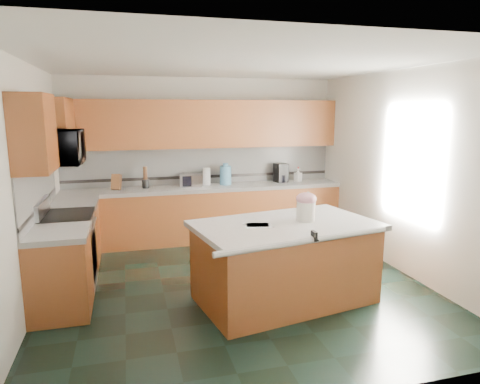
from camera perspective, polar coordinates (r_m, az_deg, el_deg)
name	(u,v)px	position (r m, az deg, el deg)	size (l,w,h in m)	color
floor	(236,285)	(5.51, -0.58, -12.26)	(4.60, 4.60, 0.00)	black
ceiling	(235,63)	(5.10, -0.64, 16.88)	(4.60, 4.60, 0.00)	white
wall_back	(202,158)	(7.39, -5.09, 4.48)	(4.60, 0.04, 2.70)	white
wall_front	(319,231)	(2.99, 10.52, -5.13)	(4.60, 0.04, 2.70)	white
wall_left	(24,188)	(5.09, -26.80, 0.47)	(0.04, 4.60, 2.70)	white
wall_right	(403,172)	(6.13, 20.92, 2.50)	(0.04, 4.60, 2.70)	white
back_base_cab	(206,215)	(7.24, -4.53, -3.04)	(4.60, 0.60, 0.86)	#51210A
back_countertop	(206,188)	(7.14, -4.59, 0.54)	(4.60, 0.64, 0.06)	white
back_upper_cab	(203,124)	(7.16, -4.91, 9.02)	(4.60, 0.33, 0.78)	#51210A
back_backsplash	(202,165)	(7.37, -5.04, 3.57)	(4.60, 0.02, 0.63)	silver
back_accent_band	(203,177)	(7.39, -5.00, 2.06)	(4.60, 0.01, 0.05)	black
left_base_cab_rear	(76,235)	(6.48, -21.06, -5.41)	(0.60, 0.82, 0.86)	#51210A
left_counter_rear	(73,203)	(6.38, -21.34, -1.43)	(0.64, 0.82, 0.06)	white
left_base_cab_front	(60,275)	(5.04, -22.83, -10.17)	(0.60, 0.72, 0.86)	#51210A
left_counter_front	(57,234)	(4.90, -23.23, -5.13)	(0.64, 0.72, 0.06)	white
left_backsplash	(38,189)	(5.64, -25.28, 0.31)	(0.02, 2.30, 0.63)	silver
left_accent_band	(40,205)	(5.67, -25.06, -1.62)	(0.01, 2.30, 0.05)	black
left_upper_cab_rear	(58,127)	(6.40, -23.08, 7.99)	(0.33, 1.09, 0.78)	#51210A
left_upper_cab_front	(34,133)	(4.76, -25.79, 7.08)	(0.33, 0.72, 0.78)	#51210A
range_body	(69,252)	(5.73, -21.87, -7.47)	(0.60, 0.76, 0.88)	#B7B7BC
range_oven_door	(94,253)	(5.71, -18.93, -7.75)	(0.02, 0.68, 0.55)	black
range_cooktop	(66,216)	(5.61, -22.20, -3.00)	(0.62, 0.78, 0.04)	black
range_handle	(94,224)	(5.60, -18.86, -4.05)	(0.02, 0.02, 0.66)	#B7B7BC
range_backguard	(42,208)	(5.62, -24.91, -1.92)	(0.06, 0.76, 0.18)	#B7B7BC
microwave	(60,148)	(5.48, -22.82, 5.49)	(0.73, 0.50, 0.41)	#B7B7BC
island_base	(285,264)	(4.99, 5.98, -9.57)	(1.91, 1.09, 0.86)	#51210A
island_top	(286,225)	(4.84, 6.09, -4.46)	(2.01, 1.19, 0.06)	white
island_bullnose	(307,241)	(4.32, 8.93, -6.45)	(0.06, 0.06, 2.01)	white
treat_jar	(306,211)	(4.94, 8.78, -2.55)	(0.21, 0.21, 0.22)	white
treat_jar_lid	(306,199)	(4.91, 8.83, -0.89)	(0.23, 0.23, 0.14)	#CC8593
treat_jar_knob	(306,194)	(4.90, 8.84, -0.32)	(0.03, 0.03, 0.08)	tan
treat_jar_knob_end_l	(303,195)	(4.88, 8.43, -0.35)	(0.04, 0.04, 0.04)	tan
treat_jar_knob_end_r	(310,194)	(4.91, 9.25, -0.30)	(0.04, 0.04, 0.04)	tan
soap_bottle_island	(308,206)	(4.98, 9.09, -1.85)	(0.12, 0.13, 0.32)	teal
paper_sheet_a	(258,225)	(4.71, 2.40, -4.46)	(0.31, 0.23, 0.00)	white
paper_sheet_b	(258,225)	(4.73, 2.36, -4.40)	(0.25, 0.18, 0.00)	white
clamp_body	(314,236)	(4.36, 9.85, -5.77)	(0.03, 0.10, 0.09)	black
clamp_handle	(317,240)	(4.31, 10.19, -6.25)	(0.02, 0.02, 0.07)	black
knife_block	(116,182)	(7.05, -16.16, 1.28)	(0.13, 0.11, 0.25)	#472814
utensil_crock	(146,184)	(7.10, -12.47, 1.08)	(0.11, 0.11, 0.14)	black
utensil_bundle	(145,173)	(7.07, -12.53, 2.48)	(0.07, 0.07, 0.21)	#472814
toaster_oven	(191,180)	(7.13, -6.50, 1.60)	(0.37, 0.25, 0.21)	#B7B7BC
toaster_oven_door	(192,181)	(7.01, -6.36, 1.45)	(0.33, 0.01, 0.17)	black
paper_towel	(206,177)	(7.21, -4.49, 2.06)	(0.13, 0.13, 0.29)	white
paper_towel_base	(207,185)	(7.24, -4.47, 0.98)	(0.19, 0.19, 0.01)	#B7B7BC
water_jug	(226,175)	(7.24, -1.94, 2.23)	(0.19, 0.19, 0.32)	#5391B9
water_jug_neck	(226,165)	(7.21, -1.94, 3.66)	(0.09, 0.09, 0.05)	#5391B9
coffee_maker	(281,173)	(7.54, 5.46, 2.57)	(0.19, 0.21, 0.33)	black
coffee_carafe	(282,179)	(7.51, 5.57, 1.79)	(0.13, 0.13, 0.13)	black
soap_bottle_back	(298,175)	(7.64, 7.74, 2.26)	(0.10, 0.11, 0.23)	white
soap_back_cap	(298,168)	(7.62, 7.77, 3.22)	(0.02, 0.02, 0.03)	red
window_light_proxy	(412,163)	(5.94, 21.90, 3.64)	(0.02, 1.40, 1.10)	white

